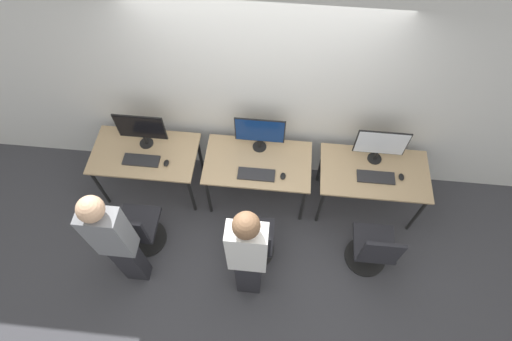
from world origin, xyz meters
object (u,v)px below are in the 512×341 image
(monitor_left, at_px, (141,129))
(office_chair_right, at_px, (373,250))
(office_chair_left, at_px, (138,230))
(office_chair_center, at_px, (253,243))
(keyboard_center, at_px, (256,174))
(monitor_right, at_px, (381,144))
(mouse_center, at_px, (283,176))
(person_center, at_px, (248,255))
(monitor_center, at_px, (260,132))
(keyboard_right, at_px, (376,177))
(mouse_right, at_px, (401,177))
(person_left, at_px, (115,241))
(mouse_left, at_px, (166,163))
(keyboard_left, at_px, (141,160))

(monitor_left, distance_m, office_chair_right, 2.89)
(office_chair_left, relative_size, office_chair_center, 1.00)
(office_chair_left, xyz_separation_m, keyboard_center, (1.28, 0.63, 0.39))
(monitor_right, height_order, office_chair_right, monitor_right)
(monitor_left, distance_m, mouse_center, 1.67)
(monitor_right, bearing_deg, person_center, -133.63)
(monitor_center, height_order, monitor_right, same)
(office_chair_left, relative_size, keyboard_right, 2.19)
(mouse_center, bearing_deg, office_chair_left, -158.05)
(monitor_right, relative_size, mouse_right, 6.21)
(person_left, bearing_deg, person_center, -0.95)
(office_chair_left, height_order, person_center, person_center)
(mouse_left, bearing_deg, office_chair_left, -110.17)
(mouse_left, distance_m, keyboard_center, 1.03)
(keyboard_right, xyz_separation_m, mouse_right, (0.28, 0.03, 0.01))
(person_center, bearing_deg, keyboard_right, 40.51)
(monitor_left, height_order, monitor_right, same)
(monitor_left, bearing_deg, monitor_right, 0.94)
(mouse_left, height_order, monitor_center, monitor_center)
(office_chair_left, relative_size, monitor_right, 1.62)
(monitor_left, height_order, mouse_right, monitor_left)
(office_chair_left, distance_m, person_center, 1.48)
(keyboard_left, relative_size, person_center, 0.23)
(mouse_left, bearing_deg, mouse_center, -1.88)
(keyboard_right, relative_size, office_chair_right, 0.46)
(monitor_left, xyz_separation_m, mouse_left, (0.29, -0.26, -0.26))
(person_left, xyz_separation_m, office_chair_right, (2.60, 0.39, -0.60))
(person_left, height_order, keyboard_right, person_left)
(person_left, xyz_separation_m, mouse_right, (2.86, 1.12, -0.20))
(person_center, bearing_deg, office_chair_center, 88.40)
(mouse_center, distance_m, monitor_right, 1.11)
(office_chair_right, bearing_deg, keyboard_center, 155.70)
(person_center, bearing_deg, mouse_right, 35.77)
(keyboard_left, xyz_separation_m, mouse_center, (1.62, -0.06, 0.01))
(monitor_center, height_order, office_chair_right, monitor_center)
(keyboard_left, height_order, office_chair_left, office_chair_left)
(monitor_center, distance_m, monitor_right, 1.32)
(mouse_center, relative_size, mouse_right, 1.00)
(person_left, relative_size, person_center, 1.00)
(keyboard_left, distance_m, mouse_right, 2.93)
(person_center, relative_size, mouse_right, 19.65)
(keyboard_center, xyz_separation_m, keyboard_right, (1.32, 0.09, 0.00))
(mouse_left, distance_m, office_chair_left, 0.82)
(office_chair_left, relative_size, office_chair_right, 1.00)
(monitor_center, distance_m, mouse_right, 1.65)
(keyboard_left, height_order, office_chair_right, office_chair_right)
(monitor_left, distance_m, mouse_right, 2.94)
(office_chair_left, bearing_deg, mouse_right, 14.66)
(keyboard_right, bearing_deg, keyboard_left, -179.23)
(keyboard_right, bearing_deg, office_chair_center, -149.98)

